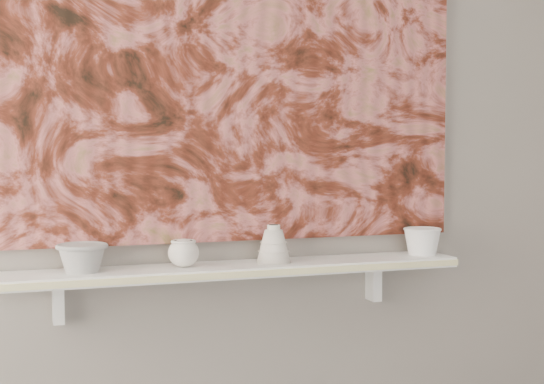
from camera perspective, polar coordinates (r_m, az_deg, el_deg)
name	(u,v)px	position (r m, az deg, el deg)	size (l,w,h in m)	color
wall_back	(224,121)	(2.29, -3.66, 5.33)	(3.60, 3.60, 0.00)	gray
shelf	(233,270)	(2.22, -2.96, -5.85)	(1.40, 0.18, 0.03)	white
shelf_stripe	(242,275)	(2.14, -2.26, -6.23)	(1.40, 0.01, 0.02)	beige
bracket_left	(58,302)	(2.22, -15.80, -7.96)	(0.03, 0.06, 0.12)	white
bracket_right	(374,282)	(2.47, 7.65, -6.71)	(0.03, 0.06, 0.12)	white
painting	(225,57)	(2.29, -3.57, 10.10)	(1.50, 0.03, 1.10)	#5F2316
house_motif	(363,160)	(2.42, 6.83, 2.40)	(0.09, 0.00, 0.08)	black
bowl_grey	(82,257)	(2.14, -14.11, -4.80)	(0.14, 0.14, 0.08)	#969694
cup_cream	(183,253)	(2.18, -6.68, -4.58)	(0.09, 0.09, 0.08)	silver
bell_vessel	(274,244)	(2.25, 0.12, -3.90)	(0.10, 0.10, 0.11)	silver
bowl_white	(422,241)	(2.46, 11.25, -3.64)	(0.12, 0.12, 0.09)	white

